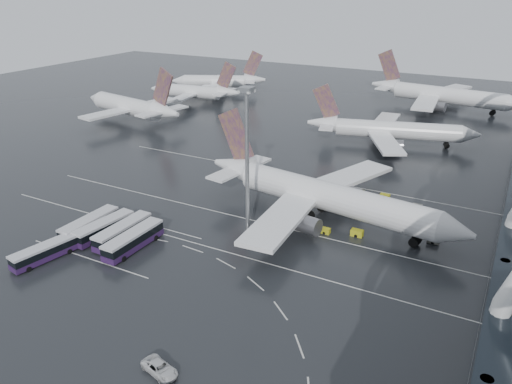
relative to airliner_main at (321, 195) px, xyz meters
The scene contains 24 objects.
ground 21.84m from the airliner_main, 109.11° to the right, with size 420.00×420.00×0.00m, color black.
lane_marking_near 23.68m from the airliner_main, 107.48° to the right, with size 120.00×0.25×0.01m, color silver.
lane_marking_mid 11.81m from the airliner_main, 130.78° to the right, with size 120.00×0.25×0.01m, color silver.
lane_marking_far 21.74m from the airliner_main, 109.20° to the left, with size 120.00×0.25×0.01m, color silver.
bus_bay_line_south 47.79m from the airliner_main, 130.64° to the right, with size 28.00×0.25×0.01m, color silver.
bus_bay_line_north 37.23m from the airliner_main, 147.06° to the right, with size 28.00×0.25×0.01m, color silver.
airliner_main is the anchor object (origin of this frame).
airliner_gate_b 58.02m from the airliner_main, 91.01° to the left, with size 50.80×45.03×17.89m.
airliner_gate_c 114.02m from the airliner_main, 87.60° to the left, with size 59.34×54.29×21.13m.
jet_remote_west 96.00m from the airliner_main, 154.93° to the left, with size 48.53×39.27×21.14m.
jet_remote_mid 114.47m from the airliner_main, 138.06° to the left, with size 40.17×32.45×17.47m.
jet_remote_far 132.58m from the airliner_main, 131.38° to the left, with size 40.29×32.91×18.41m.
bus_row_near_a 47.64m from the airliner_main, 143.05° to the right, with size 3.33×13.62×3.35m.
bus_row_near_b 44.64m from the airliner_main, 140.78° to the right, with size 4.30×13.50×3.27m.
bus_row_near_c 40.99m from the airliner_main, 137.39° to the right, with size 3.40×13.73×3.37m.
bus_row_near_d 39.29m from the airliner_main, 131.52° to the right, with size 3.44×14.04×3.45m.
bus_row_far_a 54.86m from the airliner_main, 132.86° to the right, with size 4.95×12.67×3.05m.
van_curve_a 52.92m from the airliner_main, 91.32° to the right, with size 2.55×5.52×1.53m, color silver.
floodlight_mast 22.97m from the airliner_main, 117.90° to the right, with size 2.29×2.29×29.92m.
gse_cart_belly_a 11.33m from the airliner_main, 24.36° to the right, with size 2.39×1.41×1.30m, color #B4B218.
gse_cart_belly_b 22.79m from the airliner_main, 39.34° to the left, with size 2.08×1.23×1.13m, color slate.
gse_cart_belly_c 8.46m from the airliner_main, 60.60° to the right, with size 2.01×1.19×1.10m, color #B4B218.
gse_cart_belly_d 23.78m from the airliner_main, ahead, with size 2.21×1.31×1.21m, color slate.
gse_cart_belly_e 19.45m from the airliner_main, 59.81° to the left, with size 2.20×1.30×1.20m, color #B4B218.
Camera 1 is at (40.52, -70.84, 46.90)m, focal length 35.00 mm.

